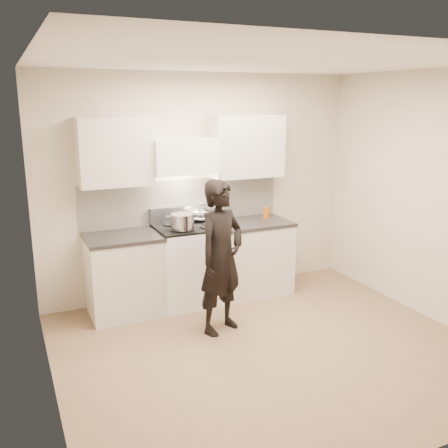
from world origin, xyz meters
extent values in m
plane|color=#7D6148|center=(0.00, 0.00, 0.00)|extent=(4.00, 4.00, 0.00)
cube|color=beige|center=(0.00, 1.75, 1.35)|extent=(4.00, 0.04, 2.70)
cube|color=beige|center=(0.00, -1.75, 1.35)|extent=(4.00, 0.04, 2.70)
cube|color=beige|center=(-2.00, 0.00, 1.35)|extent=(0.04, 3.50, 2.70)
cube|color=beige|center=(2.00, 0.00, 1.35)|extent=(0.04, 3.50, 2.70)
cube|color=white|center=(0.00, 0.00, 2.69)|extent=(4.00, 3.50, 0.02)
cube|color=silver|center=(-0.25, 1.74, 1.19)|extent=(2.50, 0.02, 0.53)
cube|color=#999CAF|center=(-0.30, 1.70, 1.03)|extent=(0.76, 0.08, 0.20)
cube|color=white|center=(-0.30, 1.55, 1.75)|extent=(0.76, 0.40, 0.40)
cylinder|color=silver|center=(-0.30, 1.37, 1.57)|extent=(0.66, 0.02, 0.02)
cube|color=beige|center=(0.53, 1.58, 1.83)|extent=(0.90, 0.33, 0.75)
cube|color=beige|center=(-1.08, 1.58, 1.83)|extent=(0.80, 0.33, 0.75)
cube|color=beige|center=(0.13, 1.73, 1.10)|extent=(0.08, 0.01, 0.12)
cube|color=white|center=(-0.30, 1.43, 0.46)|extent=(0.76, 0.65, 0.92)
cube|color=black|center=(-0.30, 1.43, 0.93)|extent=(0.76, 0.65, 0.02)
cube|color=#B3B2B5|center=(-0.14, 1.54, 0.95)|extent=(0.36, 0.34, 0.01)
cylinder|color=silver|center=(-0.30, 1.13, 0.78)|extent=(0.62, 0.02, 0.02)
cylinder|color=black|center=(-0.48, 1.28, 0.95)|extent=(0.18, 0.18, 0.01)
cylinder|color=black|center=(-0.12, 1.28, 0.95)|extent=(0.18, 0.18, 0.01)
cylinder|color=black|center=(-0.48, 1.57, 0.95)|extent=(0.18, 0.18, 0.01)
cylinder|color=black|center=(-0.12, 1.57, 0.95)|extent=(0.18, 0.18, 0.01)
cube|color=beige|center=(0.53, 1.43, 0.44)|extent=(0.90, 0.65, 0.88)
cube|color=black|center=(0.53, 1.43, 0.90)|extent=(0.92, 0.67, 0.04)
cube|color=beige|center=(-1.08, 1.43, 0.44)|extent=(0.80, 0.65, 0.88)
cube|color=black|center=(-1.08, 1.43, 0.90)|extent=(0.82, 0.67, 0.04)
ellipsoid|color=silver|center=(-0.11, 1.57, 1.05)|extent=(0.33, 0.33, 0.18)
torus|color=silver|center=(-0.11, 1.57, 1.09)|extent=(0.35, 0.35, 0.02)
ellipsoid|color=#C0B78E|center=(-0.11, 1.57, 1.04)|extent=(0.19, 0.19, 0.08)
cylinder|color=silver|center=(-0.16, 1.44, 1.15)|extent=(0.06, 0.24, 0.18)
cylinder|color=silver|center=(-0.42, 1.28, 1.05)|extent=(0.32, 0.32, 0.17)
cube|color=silver|center=(-0.57, 1.32, 1.11)|extent=(0.06, 0.04, 0.01)
cube|color=silver|center=(-0.27, 1.24, 1.11)|extent=(0.06, 0.04, 0.01)
cylinder|color=#999CAF|center=(0.15, 1.65, 1.01)|extent=(0.12, 0.12, 0.17)
cylinder|color=black|center=(0.18, 1.66, 1.09)|extent=(0.01, 0.01, 0.31)
cylinder|color=silver|center=(0.17, 1.68, 1.09)|extent=(0.01, 0.01, 0.31)
cylinder|color=#999CAF|center=(0.14, 1.68, 1.09)|extent=(0.01, 0.01, 0.31)
cylinder|color=black|center=(0.13, 1.67, 1.09)|extent=(0.01, 0.01, 0.31)
cylinder|color=#999CAF|center=(0.12, 1.64, 1.09)|extent=(0.01, 0.01, 0.31)
cylinder|color=silver|center=(0.13, 1.63, 1.09)|extent=(0.01, 0.01, 0.31)
cylinder|color=black|center=(0.16, 1.62, 1.09)|extent=(0.01, 0.01, 0.31)
cylinder|color=#999CAF|center=(0.17, 1.64, 1.09)|extent=(0.01, 0.01, 0.31)
cylinder|color=#C25315|center=(0.31, 1.59, 0.96)|extent=(0.04, 0.04, 0.07)
cylinder|color=#BF2100|center=(0.31, 1.59, 1.00)|extent=(0.04, 0.04, 0.02)
cylinder|color=#A1470B|center=(0.78, 1.53, 0.99)|extent=(0.08, 0.08, 0.13)
imported|color=black|center=(-0.26, 0.58, 0.80)|extent=(0.69, 0.59, 1.61)
camera|label=1|loc=(-2.23, -3.89, 2.37)|focal=40.00mm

